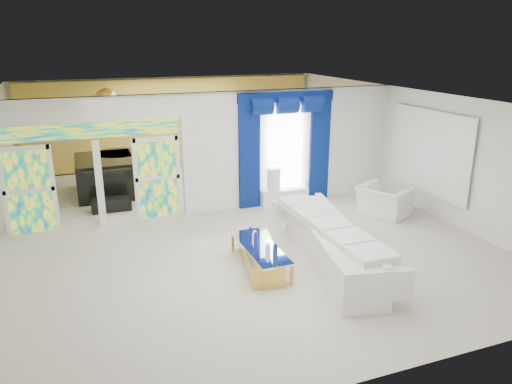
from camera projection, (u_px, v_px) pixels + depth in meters
name	position (u px, v px, depth m)	size (l,w,h in m)	color
floor	(227.00, 223.00, 11.59)	(12.00, 12.00, 0.00)	#B7AF9E
dividing_wall	(292.00, 146.00, 12.75)	(5.70, 0.18, 3.00)	white
dividing_header	(88.00, 109.00, 10.70)	(4.30, 0.18, 0.55)	white
stained_panel_left	(29.00, 190.00, 10.74)	(0.95, 0.04, 2.00)	#994C3F
stained_panel_right	(157.00, 178.00, 11.70)	(0.95, 0.04, 2.00)	#994C3F
stained_transom	(90.00, 131.00, 10.84)	(4.00, 0.05, 0.35)	#994C3F
window_pane	(285.00, 150.00, 12.59)	(1.00, 0.02, 2.30)	white
blue_drape_left	(249.00, 155.00, 12.25)	(0.55, 0.10, 2.80)	#030A49
blue_drape_right	(319.00, 149.00, 12.92)	(0.55, 0.10, 2.80)	#030A49
blue_pelmet	(286.00, 97.00, 12.15)	(2.60, 0.12, 0.25)	#030A49
wall_mirror	(429.00, 152.00, 11.89)	(0.04, 2.70, 1.90)	white
gold_curtains	(174.00, 122.00, 16.39)	(9.70, 0.12, 2.90)	gold
white_sofa	(330.00, 245.00, 9.44)	(0.84, 3.91, 0.74)	silver
coffee_table	(260.00, 257.00, 9.31)	(0.61, 1.83, 0.41)	gold
console_table	(284.00, 196.00, 12.86)	(1.28, 0.41, 0.43)	white
table_lamp	(273.00, 179.00, 12.60)	(0.36, 0.36, 0.58)	silver
armchair	(384.00, 201.00, 11.97)	(1.15, 1.01, 0.75)	silver
grand_piano	(105.00, 176.00, 13.68)	(1.55, 2.03, 1.03)	black
piano_bench	(111.00, 205.00, 12.36)	(0.99, 0.38, 0.33)	black
tv_console	(18.00, 198.00, 12.18)	(0.52, 0.47, 0.75)	tan
chandelier	(106.00, 99.00, 13.04)	(0.60, 0.60, 0.60)	gold
decanters	(262.00, 244.00, 9.18)	(0.23, 1.21, 0.26)	white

